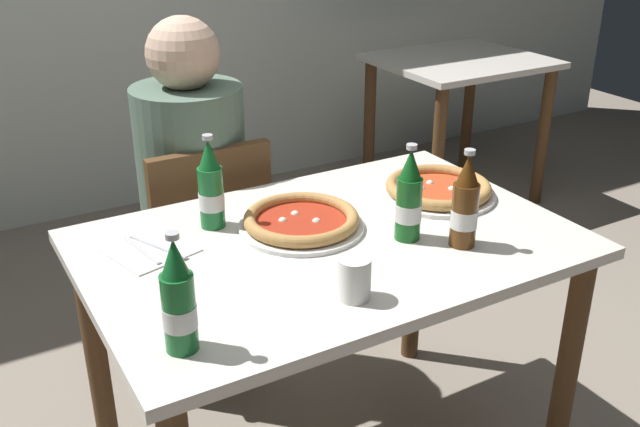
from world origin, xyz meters
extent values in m
cube|color=silver|center=(0.00, 0.00, 0.73)|extent=(1.20, 0.80, 0.03)
cylinder|color=brown|center=(0.54, -0.34, 0.36)|extent=(0.06, 0.06, 0.72)
cylinder|color=brown|center=(-0.54, 0.34, 0.36)|extent=(0.06, 0.06, 0.72)
cylinder|color=brown|center=(0.54, 0.34, 0.36)|extent=(0.06, 0.06, 0.72)
cube|color=brown|center=(-0.11, 0.68, 0.43)|extent=(0.40, 0.40, 0.04)
cube|color=brown|center=(-0.11, 0.50, 0.65)|extent=(0.38, 0.04, 0.40)
cylinder|color=brown|center=(0.06, 0.85, 0.21)|extent=(0.04, 0.04, 0.41)
cylinder|color=brown|center=(-0.28, 0.85, 0.21)|extent=(0.04, 0.04, 0.41)
cylinder|color=brown|center=(0.06, 0.51, 0.21)|extent=(0.04, 0.04, 0.41)
cylinder|color=brown|center=(-0.28, 0.51, 0.21)|extent=(0.04, 0.04, 0.41)
cube|color=#2D3342|center=(-0.11, 0.66, 0.23)|extent=(0.32, 0.28, 0.45)
cylinder|color=slate|center=(-0.11, 0.66, 0.73)|extent=(0.34, 0.34, 0.55)
sphere|color=beige|center=(-0.11, 0.66, 1.10)|extent=(0.22, 0.22, 0.22)
cube|color=silver|center=(1.59, 1.40, 0.73)|extent=(0.80, 0.70, 0.03)
cylinder|color=brown|center=(1.25, 1.11, 0.36)|extent=(0.06, 0.06, 0.72)
cylinder|color=brown|center=(1.93, 1.11, 0.36)|extent=(0.06, 0.06, 0.72)
cylinder|color=brown|center=(1.25, 1.69, 0.36)|extent=(0.06, 0.06, 0.72)
cylinder|color=brown|center=(1.93, 1.69, 0.36)|extent=(0.06, 0.06, 0.72)
cylinder|color=white|center=(-0.03, 0.09, 0.76)|extent=(0.32, 0.32, 0.01)
cylinder|color=#AD2D19|center=(-0.03, 0.09, 0.77)|extent=(0.23, 0.23, 0.01)
torus|color=#B78447|center=(-0.03, 0.09, 0.78)|extent=(0.30, 0.30, 0.03)
sphere|color=silver|center=(-0.07, 0.11, 0.77)|extent=(0.02, 0.02, 0.02)
sphere|color=silver|center=(0.00, 0.07, 0.77)|extent=(0.02, 0.02, 0.02)
sphere|color=silver|center=(-0.03, 0.13, 0.77)|extent=(0.02, 0.02, 0.02)
cylinder|color=white|center=(0.40, 0.08, 0.76)|extent=(0.32, 0.32, 0.01)
cylinder|color=#CC4723|center=(0.40, 0.08, 0.77)|extent=(0.23, 0.23, 0.01)
torus|color=#B78447|center=(0.40, 0.08, 0.78)|extent=(0.30, 0.30, 0.03)
sphere|color=silver|center=(0.36, 0.11, 0.77)|extent=(0.02, 0.02, 0.02)
sphere|color=silver|center=(0.43, 0.06, 0.77)|extent=(0.02, 0.02, 0.02)
sphere|color=silver|center=(0.41, 0.13, 0.77)|extent=(0.02, 0.02, 0.02)
cylinder|color=#196B2D|center=(-0.48, -0.26, 0.83)|extent=(0.06, 0.06, 0.16)
cone|color=#196B2D|center=(-0.48, -0.26, 0.95)|extent=(0.05, 0.05, 0.07)
cylinder|color=#B7B7BC|center=(-0.48, -0.26, 0.99)|extent=(0.03, 0.03, 0.01)
cylinder|color=white|center=(-0.48, -0.26, 0.82)|extent=(0.07, 0.07, 0.04)
cylinder|color=#196B2D|center=(-0.22, 0.22, 0.83)|extent=(0.06, 0.06, 0.16)
cone|color=#196B2D|center=(-0.22, 0.22, 0.95)|extent=(0.05, 0.05, 0.07)
cylinder|color=#B7B7BC|center=(-0.22, 0.22, 0.99)|extent=(0.03, 0.03, 0.01)
cylinder|color=white|center=(-0.22, 0.22, 0.82)|extent=(0.07, 0.07, 0.04)
cylinder|color=#512D0F|center=(0.26, -0.19, 0.83)|extent=(0.06, 0.06, 0.16)
cone|color=#512D0F|center=(0.26, -0.19, 0.95)|extent=(0.05, 0.05, 0.07)
cylinder|color=#B7B7BC|center=(0.26, -0.19, 0.99)|extent=(0.03, 0.03, 0.01)
cylinder|color=white|center=(0.26, -0.19, 0.82)|extent=(0.07, 0.07, 0.04)
cylinder|color=#14591E|center=(0.17, -0.09, 0.83)|extent=(0.06, 0.06, 0.16)
cone|color=#14591E|center=(0.17, -0.09, 0.95)|extent=(0.05, 0.05, 0.07)
cylinder|color=#B7B7BC|center=(0.17, -0.09, 0.99)|extent=(0.03, 0.03, 0.01)
cylinder|color=white|center=(0.17, -0.09, 0.82)|extent=(0.07, 0.07, 0.04)
cube|color=white|center=(-0.41, 0.16, 0.75)|extent=(0.22, 0.22, 0.00)
cube|color=silver|center=(-0.39, 0.16, 0.76)|extent=(0.09, 0.18, 0.00)
cube|color=silver|center=(-0.43, 0.16, 0.76)|extent=(0.04, 0.17, 0.00)
cylinder|color=white|center=(-0.10, -0.26, 0.80)|extent=(0.07, 0.07, 0.09)
camera|label=1|loc=(-0.83, -1.39, 1.57)|focal=40.91mm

